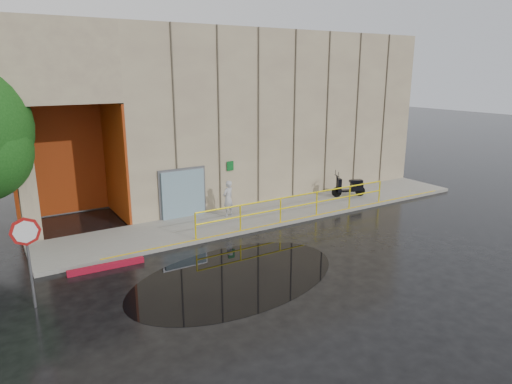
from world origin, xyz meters
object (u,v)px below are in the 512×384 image
(scooter, at_px, (349,181))
(stop_sign, at_px, (27,243))
(person, at_px, (228,198))
(red_curb, at_px, (106,266))

(scooter, distance_m, stop_sign, 15.08)
(scooter, relative_size, stop_sign, 0.68)
(person, distance_m, red_curb, 6.35)
(person, relative_size, red_curb, 0.64)
(person, height_order, red_curb, person)
(person, relative_size, scooter, 0.88)
(scooter, distance_m, red_curb, 12.56)
(person, height_order, scooter, person)
(person, xyz_separation_m, stop_sign, (-8.05, -3.97, 0.94))
(scooter, height_order, red_curb, scooter)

